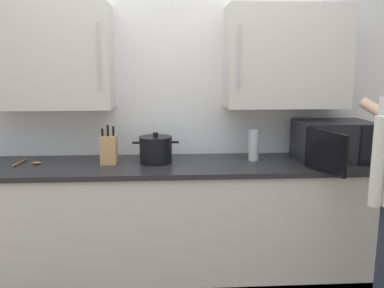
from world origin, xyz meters
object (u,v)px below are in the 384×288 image
(knife_block, at_px, (109,149))
(thermos_flask, at_px, (254,145))
(microwave_oven, at_px, (330,141))
(wooden_spoon, at_px, (29,163))
(stock_pot, at_px, (156,150))

(knife_block, bearing_deg, thermos_flask, 1.01)
(thermos_flask, bearing_deg, microwave_oven, -2.60)
(thermos_flask, relative_size, wooden_spoon, 1.19)
(microwave_oven, distance_m, thermos_flask, 0.56)
(thermos_flask, height_order, stock_pot, thermos_flask)
(microwave_oven, bearing_deg, knife_block, 179.75)
(microwave_oven, xyz_separation_m, stock_pot, (-1.28, -0.00, -0.05))
(wooden_spoon, height_order, stock_pot, stock_pot)
(thermos_flask, bearing_deg, stock_pot, -177.85)
(microwave_oven, relative_size, knife_block, 2.68)
(microwave_oven, height_order, knife_block, microwave_oven)
(knife_block, relative_size, thermos_flask, 1.21)
(thermos_flask, relative_size, stock_pot, 0.70)
(knife_block, distance_m, wooden_spoon, 0.58)
(stock_pot, bearing_deg, knife_block, 178.56)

